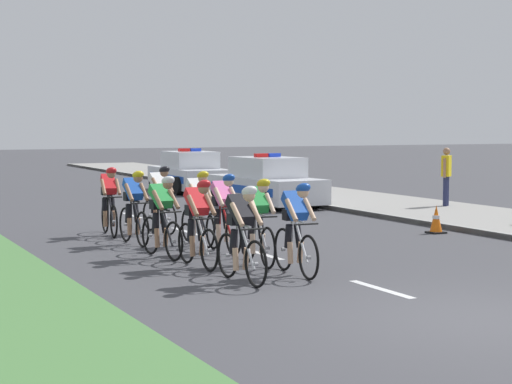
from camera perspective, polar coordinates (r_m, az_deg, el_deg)
ground_plane at (r=11.65m, az=14.34°, el=-7.93°), size 160.00×160.00×0.00m
sidewalk_slab at (r=27.31m, az=7.65°, el=-0.71°), size 4.15×60.00×0.12m
kerb_edge at (r=26.26m, az=4.02°, el=-0.87°), size 0.16×60.00×0.13m
lane_markings_centre at (r=16.84m, az=0.42°, el=-4.00°), size 0.14×17.60×0.01m
cyclist_lead at (r=13.70m, az=-0.92°, el=-2.62°), size 0.42×1.72×1.56m
cyclist_second at (r=14.38m, az=2.60°, el=-2.30°), size 0.44×1.72×1.56m
cyclist_third at (r=15.19m, az=-3.76°, el=-1.94°), size 0.42×1.72×1.56m
cyclist_fourth at (r=15.46m, az=0.14°, el=-1.83°), size 0.45×1.72×1.56m
cyclist_fifth at (r=16.36m, az=-6.06°, el=-1.51°), size 0.45×1.72×1.56m
cyclist_sixth at (r=16.96m, az=-2.11°, el=-1.28°), size 0.42×1.72×1.56m
cyclist_seventh at (r=18.25m, az=-7.86°, el=-0.92°), size 0.42×1.72×1.56m
cyclist_eighth at (r=18.01m, az=-3.76°, el=-0.96°), size 0.42×1.72×1.56m
cyclist_ninth at (r=19.82m, az=-9.41°, el=-0.52°), size 0.45×1.72×1.56m
cyclist_tenth at (r=20.15m, az=-6.22°, el=-0.41°), size 0.45×1.72×1.56m
police_car_nearest at (r=26.73m, az=0.65°, el=0.55°), size 2.24×4.52×1.59m
police_car_second at (r=32.48m, az=-4.33°, el=1.21°), size 2.09×4.44×1.59m
traffic_cone_near at (r=20.41m, az=11.51°, el=-1.75°), size 0.36×0.36×0.64m
spectator_middle at (r=25.98m, az=12.14°, el=1.24°), size 0.45×0.40×1.68m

